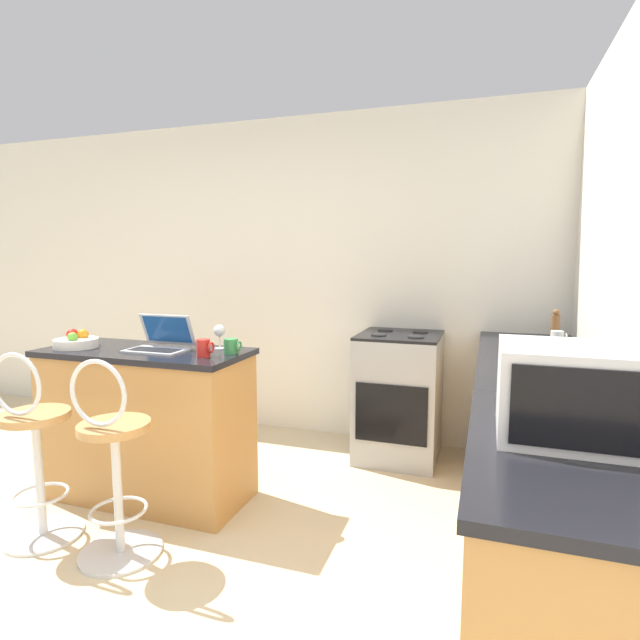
{
  "coord_description": "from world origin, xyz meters",
  "views": [
    {
      "loc": [
        1.61,
        -1.55,
        1.47
      ],
      "look_at": [
        0.46,
        1.84,
        1.02
      ],
      "focal_mm": 28.0,
      "sensor_mm": 36.0,
      "label": 1
    }
  ],
  "objects_px": {
    "microwave": "(581,393)",
    "wine_glass_tall": "(219,332)",
    "mug_red": "(204,348)",
    "mug_green": "(231,346)",
    "fruit_bowl": "(76,342)",
    "mug_white": "(558,338)",
    "pepper_mill": "(555,327)",
    "bar_stool_near": "(34,452)",
    "toaster": "(545,376)",
    "bar_stool_far": "(114,464)",
    "laptop": "(161,341)",
    "stove_range": "(399,396)"
  },
  "relations": [
    {
      "from": "laptop",
      "to": "mug_red",
      "type": "relative_size",
      "value": 3.59
    },
    {
      "from": "mug_red",
      "to": "mug_green",
      "type": "bearing_deg",
      "value": 53.45
    },
    {
      "from": "fruit_bowl",
      "to": "microwave",
      "type": "bearing_deg",
      "value": -15.48
    },
    {
      "from": "wine_glass_tall",
      "to": "fruit_bowl",
      "type": "bearing_deg",
      "value": -164.27
    },
    {
      "from": "bar_stool_near",
      "to": "mug_white",
      "type": "height_order",
      "value": "mug_white"
    },
    {
      "from": "pepper_mill",
      "to": "mug_green",
      "type": "relative_size",
      "value": 2.18
    },
    {
      "from": "bar_stool_far",
      "to": "wine_glass_tall",
      "type": "xyz_separation_m",
      "value": [
        0.17,
        0.75,
        0.55
      ]
    },
    {
      "from": "bar_stool_near",
      "to": "mug_white",
      "type": "xyz_separation_m",
      "value": [
        2.62,
        1.52,
        0.5
      ]
    },
    {
      "from": "mug_red",
      "to": "mug_white",
      "type": "relative_size",
      "value": 1.03
    },
    {
      "from": "toaster",
      "to": "wine_glass_tall",
      "type": "relative_size",
      "value": 1.89
    },
    {
      "from": "pepper_mill",
      "to": "mug_green",
      "type": "xyz_separation_m",
      "value": [
        -1.81,
        -1.0,
        -0.06
      ]
    },
    {
      "from": "mug_red",
      "to": "microwave",
      "type": "bearing_deg",
      "value": -22.75
    },
    {
      "from": "bar_stool_far",
      "to": "wine_glass_tall",
      "type": "distance_m",
      "value": 0.95
    },
    {
      "from": "laptop",
      "to": "toaster",
      "type": "bearing_deg",
      "value": -9.54
    },
    {
      "from": "stove_range",
      "to": "mug_green",
      "type": "relative_size",
      "value": 9.28
    },
    {
      "from": "bar_stool_near",
      "to": "mug_white",
      "type": "bearing_deg",
      "value": 30.19
    },
    {
      "from": "wine_glass_tall",
      "to": "mug_green",
      "type": "height_order",
      "value": "wine_glass_tall"
    },
    {
      "from": "pepper_mill",
      "to": "microwave",
      "type": "bearing_deg",
      "value": -94.31
    },
    {
      "from": "laptop",
      "to": "mug_white",
      "type": "xyz_separation_m",
      "value": [
        2.27,
        0.91,
        -0.01
      ]
    },
    {
      "from": "bar_stool_far",
      "to": "stove_range",
      "type": "height_order",
      "value": "bar_stool_far"
    },
    {
      "from": "laptop",
      "to": "pepper_mill",
      "type": "distance_m",
      "value": 2.49
    },
    {
      "from": "laptop",
      "to": "toaster",
      "type": "relative_size",
      "value": 1.26
    },
    {
      "from": "microwave",
      "to": "wine_glass_tall",
      "type": "xyz_separation_m",
      "value": [
        -1.8,
        0.98,
        -0.04
      ]
    },
    {
      "from": "stove_range",
      "to": "mug_white",
      "type": "relative_size",
      "value": 9.8
    },
    {
      "from": "bar_stool_near",
      "to": "pepper_mill",
      "type": "distance_m",
      "value": 3.13
    },
    {
      "from": "bar_stool_near",
      "to": "mug_green",
      "type": "bearing_deg",
      "value": 38.42
    },
    {
      "from": "bar_stool_near",
      "to": "fruit_bowl",
      "type": "height_order",
      "value": "fruit_bowl"
    },
    {
      "from": "bar_stool_near",
      "to": "toaster",
      "type": "height_order",
      "value": "toaster"
    },
    {
      "from": "bar_stool_near",
      "to": "wine_glass_tall",
      "type": "height_order",
      "value": "wine_glass_tall"
    },
    {
      "from": "microwave",
      "to": "mug_green",
      "type": "xyz_separation_m",
      "value": [
        -1.67,
        0.87,
        -0.1
      ]
    },
    {
      "from": "stove_range",
      "to": "mug_green",
      "type": "xyz_separation_m",
      "value": [
        -0.79,
        -1.05,
        0.51
      ]
    },
    {
      "from": "wine_glass_tall",
      "to": "fruit_bowl",
      "type": "xyz_separation_m",
      "value": [
        -0.86,
        -0.24,
        -0.07
      ]
    },
    {
      "from": "fruit_bowl",
      "to": "mug_red",
      "type": "bearing_deg",
      "value": 0.16
    },
    {
      "from": "bar_stool_far",
      "to": "bar_stool_near",
      "type": "bearing_deg",
      "value": 180.0
    },
    {
      "from": "wine_glass_tall",
      "to": "pepper_mill",
      "type": "bearing_deg",
      "value": 24.6
    },
    {
      "from": "fruit_bowl",
      "to": "stove_range",
      "type": "bearing_deg",
      "value": 33.44
    },
    {
      "from": "laptop",
      "to": "mug_red",
      "type": "bearing_deg",
      "value": -16.21
    },
    {
      "from": "mug_white",
      "to": "pepper_mill",
      "type": "bearing_deg",
      "value": 91.87
    },
    {
      "from": "laptop",
      "to": "toaster",
      "type": "distance_m",
      "value": 2.1
    },
    {
      "from": "wine_glass_tall",
      "to": "pepper_mill",
      "type": "relative_size",
      "value": 0.68
    },
    {
      "from": "stove_range",
      "to": "wine_glass_tall",
      "type": "bearing_deg",
      "value": -134.73
    },
    {
      "from": "microwave",
      "to": "toaster",
      "type": "xyz_separation_m",
      "value": [
        -0.05,
        0.5,
        -0.06
      ]
    },
    {
      "from": "bar_stool_far",
      "to": "fruit_bowl",
      "type": "bearing_deg",
      "value": 143.86
    },
    {
      "from": "wine_glass_tall",
      "to": "bar_stool_far",
      "type": "bearing_deg",
      "value": -102.55
    },
    {
      "from": "stove_range",
      "to": "wine_glass_tall",
      "type": "distance_m",
      "value": 1.44
    },
    {
      "from": "mug_white",
      "to": "mug_green",
      "type": "height_order",
      "value": "mug_white"
    },
    {
      "from": "bar_stool_far",
      "to": "stove_range",
      "type": "relative_size",
      "value": 1.09
    },
    {
      "from": "microwave",
      "to": "mug_red",
      "type": "xyz_separation_m",
      "value": [
        -1.76,
        0.74,
        -0.09
      ]
    },
    {
      "from": "laptop",
      "to": "wine_glass_tall",
      "type": "xyz_separation_m",
      "value": [
        0.32,
        0.14,
        0.05
      ]
    },
    {
      "from": "stove_range",
      "to": "mug_green",
      "type": "distance_m",
      "value": 1.41
    }
  ]
}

